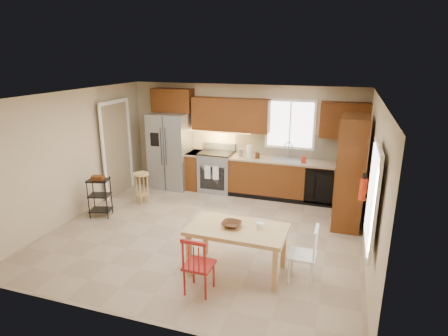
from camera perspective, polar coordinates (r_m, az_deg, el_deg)
The scene contains 33 objects.
floor at distance 7.00m, azimuth -2.80°, elevation -9.78°, with size 5.50×5.50×0.00m, color #9E8970.
ceiling at distance 6.29m, azimuth -3.13°, elevation 11.01°, with size 5.50×5.00×0.02m, color silver.
wall_back at distance 8.84m, azimuth 2.88°, elevation 4.53°, with size 5.50×0.02×2.50m, color #CCB793.
wall_front at distance 4.46m, azimuth -14.70°, elevation -8.87°, with size 5.50×0.02×2.50m, color #CCB793.
wall_left at distance 7.92m, azimuth -21.87°, elevation 1.85°, with size 0.02×5.00×2.50m, color #CCB793.
wall_right at distance 6.15m, azimuth 21.73°, elevation -2.28°, with size 0.02×5.00×2.50m, color #CCB793.
refrigerator at distance 9.17m, azimuth -8.09°, elevation 2.65°, with size 0.92×0.75×1.82m, color gray.
range_stove at distance 8.91m, azimuth -1.15°, elevation -0.61°, with size 0.76×0.63×0.92m, color gray.
base_cabinet_narrow at distance 9.12m, azimuth -4.38°, elevation -0.32°, with size 0.30×0.60×0.90m, color #5B2F10.
base_cabinet_run at distance 8.53m, azimuth 10.64°, elevation -1.80°, with size 2.92×0.60×0.90m, color #5B2F10.
dishwasher at distance 8.21m, azimuth 14.24°, elevation -2.79°, with size 0.60×0.02×0.78m, color black.
backsplash at distance 8.60m, azimuth 11.17°, elevation 3.36°, with size 2.92×0.03×0.55m, color beige.
upper_over_fridge at distance 9.13m, azimuth -7.85°, elevation 10.20°, with size 1.00×0.35×0.55m, color #5C2D0F.
upper_left_block at distance 8.64m, azimuth 1.01°, elevation 8.13°, with size 1.80×0.35×0.75m, color #5C2D0F.
upper_right_block at distance 8.26m, azimuth 17.93°, elevation 6.91°, with size 1.00×0.35×0.75m, color #5C2D0F.
window_back at distance 8.53m, azimuth 10.07°, elevation 6.57°, with size 1.12×0.04×1.12m, color white.
sink at distance 8.43m, azimuth 9.52°, elevation 0.96°, with size 0.62×0.46×0.16m, color gray.
undercab_glow at distance 8.78m, azimuth -0.93°, elevation 5.65°, with size 1.60×0.30×0.01m, color #FFBF66.
soap_bottle at distance 8.26m, azimuth 12.06°, elevation 1.45°, with size 0.09×0.09×0.19m, color red.
paper_towel at distance 8.50m, azimuth 3.86°, elevation 2.54°, with size 0.12×0.12×0.28m, color white.
canister_steel at distance 8.56m, azimuth 2.55°, elevation 2.33°, with size 0.11×0.11×0.18m, color gray.
canister_wood at distance 8.44m, azimuth 5.11°, elevation 1.93°, with size 0.10×0.10×0.14m, color #532D16.
pantry at distance 7.34m, azimuth 18.64°, elevation -0.58°, with size 0.50×0.95×2.10m, color #5B2F10.
fire_extinguisher at distance 6.33m, azimuth 20.44°, elevation -3.04°, with size 0.12×0.12×0.36m, color red.
window_right at distance 5.00m, azimuth 21.79°, elevation -4.20°, with size 0.04×1.02×1.32m, color white.
doorway at distance 8.93m, azimuth -16.07°, elevation 2.68°, with size 0.04×0.95×2.10m, color #8C7A59.
dining_table at distance 5.72m, azimuth 2.01°, elevation -12.36°, with size 1.44×0.81×0.70m, color tan, non-canonical shape.
chair_red at distance 5.25m, azimuth -3.83°, elevation -14.37°, with size 0.40×0.40×0.85m, color maroon, non-canonical shape.
chair_white at distance 5.57m, azimuth 11.82°, elevation -12.72°, with size 0.40×0.40×0.85m, color white, non-canonical shape.
table_bowl at distance 5.57m, azimuth 1.14°, elevation -8.99°, with size 0.29×0.29×0.07m, color #532D16.
table_jar at distance 5.55m, azimuth 5.48°, elevation -8.88°, with size 0.10×0.10×0.11m, color white.
bar_stool at distance 8.40m, azimuth -12.38°, elevation -2.98°, with size 0.33×0.33×0.68m, color tan, non-canonical shape.
utility_cart at distance 7.91m, azimuth -18.39°, elevation -4.26°, with size 0.41×0.32×0.81m, color black, non-canonical shape.
Camera 1 is at (2.27, -5.83, 3.15)m, focal length 30.00 mm.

